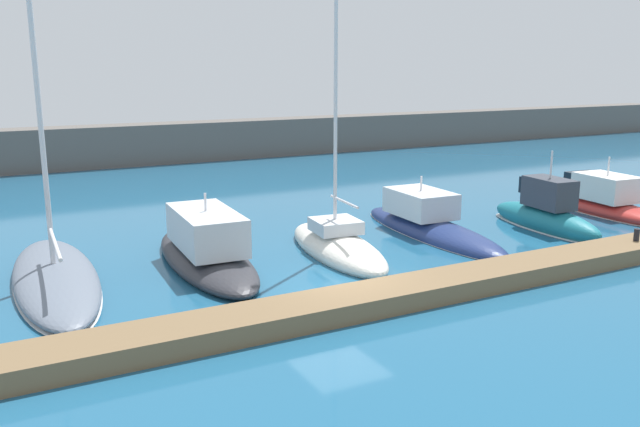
{
  "coord_description": "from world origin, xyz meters",
  "views": [
    {
      "loc": [
        -9.52,
        -16.57,
        6.78
      ],
      "look_at": [
        1.07,
        3.3,
        1.7
      ],
      "focal_mm": 37.06,
      "sensor_mm": 36.0,
      "label": 1
    }
  ],
  "objects_px": {
    "sailboat_ivory_fifth": "(337,245)",
    "motorboat_navy_sixth": "(429,225)",
    "motorboat_charcoal_fourth": "(206,249)",
    "motorboat_teal_seventh": "(545,215)",
    "motorboat_red_eighth": "(600,202)",
    "dock_bollard": "(637,235)",
    "sailboat_slate_third": "(55,274)"
  },
  "relations": [
    {
      "from": "dock_bollard",
      "to": "motorboat_teal_seventh",
      "type": "bearing_deg",
      "value": 87.03
    },
    {
      "from": "motorboat_navy_sixth",
      "to": "motorboat_teal_seventh",
      "type": "distance_m",
      "value": 5.11
    },
    {
      "from": "sailboat_ivory_fifth",
      "to": "motorboat_teal_seventh",
      "type": "height_order",
      "value": "sailboat_ivory_fifth"
    },
    {
      "from": "motorboat_red_eighth",
      "to": "dock_bollard",
      "type": "xyz_separation_m",
      "value": [
        -5.05,
        -5.73,
        0.32
      ]
    },
    {
      "from": "sailboat_ivory_fifth",
      "to": "motorboat_navy_sixth",
      "type": "height_order",
      "value": "sailboat_ivory_fifth"
    },
    {
      "from": "sailboat_slate_third",
      "to": "motorboat_navy_sixth",
      "type": "relative_size",
      "value": 1.75
    },
    {
      "from": "motorboat_teal_seventh",
      "to": "sailboat_ivory_fifth",
      "type": "bearing_deg",
      "value": 89.97
    },
    {
      "from": "motorboat_charcoal_fourth",
      "to": "motorboat_navy_sixth",
      "type": "relative_size",
      "value": 0.93
    },
    {
      "from": "motorboat_charcoal_fourth",
      "to": "sailboat_slate_third",
      "type": "bearing_deg",
      "value": 88.84
    },
    {
      "from": "sailboat_ivory_fifth",
      "to": "motorboat_navy_sixth",
      "type": "bearing_deg",
      "value": -74.39
    },
    {
      "from": "sailboat_slate_third",
      "to": "motorboat_charcoal_fourth",
      "type": "distance_m",
      "value": 4.89
    },
    {
      "from": "motorboat_charcoal_fourth",
      "to": "motorboat_navy_sixth",
      "type": "bearing_deg",
      "value": -87.59
    },
    {
      "from": "dock_bollard",
      "to": "motorboat_red_eighth",
      "type": "bearing_deg",
      "value": 48.61
    },
    {
      "from": "sailboat_slate_third",
      "to": "dock_bollard",
      "type": "bearing_deg",
      "value": -106.83
    },
    {
      "from": "motorboat_navy_sixth",
      "to": "sailboat_ivory_fifth",
      "type": "bearing_deg",
      "value": 102.18
    },
    {
      "from": "sailboat_slate_third",
      "to": "dock_bollard",
      "type": "height_order",
      "value": "sailboat_slate_third"
    },
    {
      "from": "sailboat_slate_third",
      "to": "motorboat_red_eighth",
      "type": "relative_size",
      "value": 1.92
    },
    {
      "from": "dock_bollard",
      "to": "sailboat_ivory_fifth",
      "type": "bearing_deg",
      "value": 150.23
    },
    {
      "from": "sailboat_slate_third",
      "to": "motorboat_charcoal_fourth",
      "type": "xyz_separation_m",
      "value": [
        4.87,
        -0.34,
        0.28
      ]
    },
    {
      "from": "sailboat_slate_third",
      "to": "motorboat_charcoal_fourth",
      "type": "relative_size",
      "value": 1.89
    },
    {
      "from": "sailboat_ivory_fifth",
      "to": "motorboat_navy_sixth",
      "type": "relative_size",
      "value": 1.33
    },
    {
      "from": "motorboat_red_eighth",
      "to": "motorboat_charcoal_fourth",
      "type": "bearing_deg",
      "value": 93.25
    },
    {
      "from": "motorboat_charcoal_fourth",
      "to": "motorboat_teal_seventh",
      "type": "bearing_deg",
      "value": -94.11
    },
    {
      "from": "motorboat_charcoal_fourth",
      "to": "dock_bollard",
      "type": "bearing_deg",
      "value": -111.13
    },
    {
      "from": "motorboat_navy_sixth",
      "to": "dock_bollard",
      "type": "distance_m",
      "value": 7.72
    },
    {
      "from": "motorboat_navy_sixth",
      "to": "motorboat_red_eighth",
      "type": "relative_size",
      "value": 1.09
    },
    {
      "from": "motorboat_navy_sixth",
      "to": "motorboat_red_eighth",
      "type": "bearing_deg",
      "value": -90.4
    },
    {
      "from": "motorboat_red_eighth",
      "to": "dock_bollard",
      "type": "height_order",
      "value": "motorboat_red_eighth"
    },
    {
      "from": "motorboat_red_eighth",
      "to": "sailboat_slate_third",
      "type": "bearing_deg",
      "value": 92.77
    },
    {
      "from": "sailboat_slate_third",
      "to": "motorboat_teal_seventh",
      "type": "height_order",
      "value": "sailboat_slate_third"
    },
    {
      "from": "motorboat_teal_seventh",
      "to": "dock_bollard",
      "type": "height_order",
      "value": "motorboat_teal_seventh"
    },
    {
      "from": "sailboat_slate_third",
      "to": "sailboat_ivory_fifth",
      "type": "height_order",
      "value": "sailboat_slate_third"
    }
  ]
}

